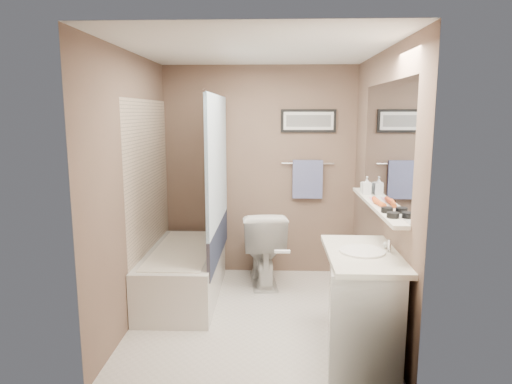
{
  "coord_description": "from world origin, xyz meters",
  "views": [
    {
      "loc": [
        0.16,
        -3.99,
        1.87
      ],
      "look_at": [
        0.0,
        0.15,
        1.15
      ],
      "focal_mm": 32.0,
      "sensor_mm": 36.0,
      "label": 1
    }
  ],
  "objects_px": {
    "soap_bottle": "(367,185)",
    "vanity": "(362,307)",
    "toilet": "(263,246)",
    "hair_brush_back": "(377,201)",
    "candle_bowl_far": "(387,210)",
    "hair_brush_front": "(379,203)",
    "bathtub": "(184,273)",
    "candle_bowl_near": "(393,215)",
    "glass_jar": "(364,187)"
  },
  "relations": [
    {
      "from": "soap_bottle",
      "to": "vanity",
      "type": "bearing_deg",
      "value": -101.18
    },
    {
      "from": "toilet",
      "to": "hair_brush_back",
      "type": "distance_m",
      "value": 1.61
    },
    {
      "from": "candle_bowl_far",
      "to": "hair_brush_front",
      "type": "relative_size",
      "value": 0.41
    },
    {
      "from": "bathtub",
      "to": "candle_bowl_far",
      "type": "bearing_deg",
      "value": -28.63
    },
    {
      "from": "toilet",
      "to": "hair_brush_front",
      "type": "xyz_separation_m",
      "value": [
        0.99,
        -1.14,
        0.72
      ]
    },
    {
      "from": "candle_bowl_near",
      "to": "glass_jar",
      "type": "relative_size",
      "value": 0.9
    },
    {
      "from": "candle_bowl_near",
      "to": "hair_brush_front",
      "type": "height_order",
      "value": "hair_brush_front"
    },
    {
      "from": "vanity",
      "to": "hair_brush_front",
      "type": "bearing_deg",
      "value": 72.0
    },
    {
      "from": "bathtub",
      "to": "hair_brush_front",
      "type": "distance_m",
      "value": 2.11
    },
    {
      "from": "candle_bowl_near",
      "to": "bathtub",
      "type": "bearing_deg",
      "value": 147.63
    },
    {
      "from": "candle_bowl_far",
      "to": "hair_brush_front",
      "type": "xyz_separation_m",
      "value": [
        0.0,
        0.26,
        0.0
      ]
    },
    {
      "from": "soap_bottle",
      "to": "bathtub",
      "type": "bearing_deg",
      "value": 174.84
    },
    {
      "from": "candle_bowl_far",
      "to": "soap_bottle",
      "type": "relative_size",
      "value": 0.53
    },
    {
      "from": "vanity",
      "to": "hair_brush_back",
      "type": "distance_m",
      "value": 0.91
    },
    {
      "from": "bathtub",
      "to": "vanity",
      "type": "height_order",
      "value": "vanity"
    },
    {
      "from": "vanity",
      "to": "hair_brush_front",
      "type": "distance_m",
      "value": 0.86
    },
    {
      "from": "toilet",
      "to": "bathtub",
      "type": "bearing_deg",
      "value": 22.56
    },
    {
      "from": "candle_bowl_far",
      "to": "candle_bowl_near",
      "type": "bearing_deg",
      "value": -90.0
    },
    {
      "from": "glass_jar",
      "to": "vanity",
      "type": "bearing_deg",
      "value": -100.13
    },
    {
      "from": "candle_bowl_near",
      "to": "hair_brush_back",
      "type": "distance_m",
      "value": 0.53
    },
    {
      "from": "vanity",
      "to": "glass_jar",
      "type": "bearing_deg",
      "value": 86.49
    },
    {
      "from": "glass_jar",
      "to": "soap_bottle",
      "type": "relative_size",
      "value": 0.59
    },
    {
      "from": "candle_bowl_near",
      "to": "glass_jar",
      "type": "distance_m",
      "value": 1.07
    },
    {
      "from": "hair_brush_back",
      "to": "candle_bowl_near",
      "type": "bearing_deg",
      "value": -90.0
    },
    {
      "from": "hair_brush_back",
      "to": "hair_brush_front",
      "type": "bearing_deg",
      "value": -90.0
    },
    {
      "from": "hair_brush_back",
      "to": "glass_jar",
      "type": "xyz_separation_m",
      "value": [
        0.0,
        0.54,
        0.03
      ]
    },
    {
      "from": "candle_bowl_far",
      "to": "hair_brush_back",
      "type": "height_order",
      "value": "hair_brush_back"
    },
    {
      "from": "bathtub",
      "to": "soap_bottle",
      "type": "bearing_deg",
      "value": -5.69
    },
    {
      "from": "toilet",
      "to": "candle_bowl_near",
      "type": "bearing_deg",
      "value": 115.62
    },
    {
      "from": "bathtub",
      "to": "vanity",
      "type": "relative_size",
      "value": 1.67
    },
    {
      "from": "candle_bowl_near",
      "to": "hair_brush_back",
      "type": "height_order",
      "value": "hair_brush_back"
    },
    {
      "from": "candle_bowl_near",
      "to": "hair_brush_front",
      "type": "xyz_separation_m",
      "value": [
        0.0,
        0.44,
        0.0
      ]
    },
    {
      "from": "hair_brush_back",
      "to": "toilet",
      "type": "bearing_deg",
      "value": 133.53
    },
    {
      "from": "bathtub",
      "to": "candle_bowl_near",
      "type": "bearing_deg",
      "value": -32.89
    },
    {
      "from": "toilet",
      "to": "vanity",
      "type": "distance_m",
      "value": 1.74
    },
    {
      "from": "hair_brush_front",
      "to": "hair_brush_back",
      "type": "distance_m",
      "value": 0.1
    },
    {
      "from": "glass_jar",
      "to": "hair_brush_back",
      "type": "bearing_deg",
      "value": -90.0
    },
    {
      "from": "candle_bowl_near",
      "to": "candle_bowl_far",
      "type": "xyz_separation_m",
      "value": [
        0.0,
        0.18,
        0.0
      ]
    },
    {
      "from": "hair_brush_front",
      "to": "hair_brush_back",
      "type": "relative_size",
      "value": 1.0
    },
    {
      "from": "bathtub",
      "to": "toilet",
      "type": "relative_size",
      "value": 1.81
    },
    {
      "from": "hair_brush_front",
      "to": "soap_bottle",
      "type": "height_order",
      "value": "soap_bottle"
    },
    {
      "from": "toilet",
      "to": "candle_bowl_near",
      "type": "height_order",
      "value": "candle_bowl_near"
    },
    {
      "from": "vanity",
      "to": "candle_bowl_near",
      "type": "relative_size",
      "value": 10.0
    },
    {
      "from": "toilet",
      "to": "hair_brush_back",
      "type": "bearing_deg",
      "value": 127.04
    },
    {
      "from": "vanity",
      "to": "glass_jar",
      "type": "height_order",
      "value": "glass_jar"
    },
    {
      "from": "vanity",
      "to": "candle_bowl_far",
      "type": "bearing_deg",
      "value": 44.45
    },
    {
      "from": "toilet",
      "to": "candle_bowl_near",
      "type": "xyz_separation_m",
      "value": [
        0.99,
        -1.57,
        0.72
      ]
    },
    {
      "from": "hair_brush_back",
      "to": "vanity",
      "type": "bearing_deg",
      "value": -110.31
    },
    {
      "from": "hair_brush_front",
      "to": "hair_brush_back",
      "type": "bearing_deg",
      "value": 90.0
    },
    {
      "from": "glass_jar",
      "to": "soap_bottle",
      "type": "height_order",
      "value": "soap_bottle"
    }
  ]
}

